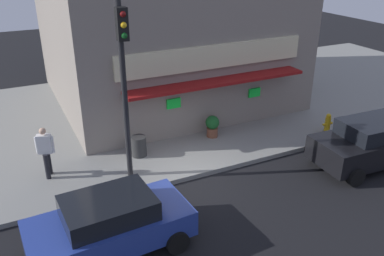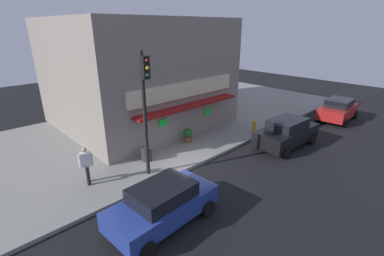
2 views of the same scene
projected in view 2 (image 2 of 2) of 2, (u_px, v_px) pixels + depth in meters
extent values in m
plane|color=black|center=(188.00, 171.00, 13.81)|extent=(60.36, 60.36, 0.00)
cube|color=gray|center=(123.00, 136.00, 18.02)|extent=(40.24, 12.55, 0.17)
cube|color=gray|center=(138.00, 72.00, 19.52)|extent=(10.61, 9.96, 7.25)
cube|color=beige|center=(186.00, 90.00, 16.26)|extent=(8.07, 0.16, 0.92)
cube|color=maroon|center=(190.00, 106.00, 16.35)|extent=(7.64, 0.90, 0.12)
cube|color=#19E53F|center=(163.00, 123.00, 15.72)|extent=(0.58, 0.08, 0.40)
cube|color=#19E53F|center=(208.00, 112.00, 18.22)|extent=(0.56, 0.08, 0.39)
cylinder|color=black|center=(145.00, 117.00, 12.29)|extent=(0.18, 0.18, 5.79)
cube|color=black|center=(145.00, 68.00, 11.33)|extent=(0.32, 0.28, 0.95)
sphere|color=maroon|center=(147.00, 61.00, 11.13)|extent=(0.18, 0.18, 0.18)
sphere|color=yellow|center=(147.00, 68.00, 11.23)|extent=(0.18, 0.18, 0.18)
sphere|color=#0F4C19|center=(148.00, 75.00, 11.34)|extent=(0.18, 0.18, 0.18)
cylinder|color=gold|center=(254.00, 127.00, 18.50)|extent=(0.23, 0.23, 0.66)
sphere|color=gold|center=(254.00, 121.00, 18.36)|extent=(0.20, 0.20, 0.20)
cylinder|color=gold|center=(252.00, 127.00, 18.37)|extent=(0.12, 0.10, 0.10)
cylinder|color=gold|center=(255.00, 126.00, 18.60)|extent=(0.12, 0.10, 0.10)
cylinder|color=#2D2D2D|center=(147.00, 154.00, 14.46)|extent=(0.55, 0.55, 0.76)
cylinder|color=black|center=(88.00, 173.00, 12.44)|extent=(0.20, 0.20, 0.89)
cylinder|color=black|center=(88.00, 176.00, 12.18)|extent=(0.20, 0.20, 0.89)
cube|color=silver|center=(86.00, 159.00, 12.04)|extent=(0.51, 0.38, 0.65)
sphere|color=tan|center=(84.00, 150.00, 11.87)|extent=(0.22, 0.22, 0.22)
cylinder|color=silver|center=(80.00, 161.00, 11.95)|extent=(0.13, 0.13, 0.58)
cylinder|color=silver|center=(92.00, 159.00, 12.14)|extent=(0.13, 0.13, 0.58)
cylinder|color=brown|center=(188.00, 139.00, 16.78)|extent=(0.46, 0.46, 0.39)
sphere|color=#195623|center=(188.00, 133.00, 16.62)|extent=(0.56, 0.56, 0.56)
cube|color=black|center=(286.00, 134.00, 16.49)|extent=(4.48, 2.11, 0.86)
cube|color=black|center=(288.00, 124.00, 16.24)|extent=(2.45, 1.71, 0.55)
cylinder|color=black|center=(285.00, 131.00, 18.25)|extent=(0.65, 0.25, 0.64)
cylinder|color=black|center=(313.00, 139.00, 16.91)|extent=(0.65, 0.25, 0.64)
cylinder|color=black|center=(257.00, 143.00, 16.37)|extent=(0.65, 0.25, 0.64)
cylinder|color=black|center=(286.00, 153.00, 15.03)|extent=(0.65, 0.25, 0.64)
cube|color=navy|center=(163.00, 207.00, 10.01)|extent=(4.25, 2.10, 0.72)
cube|color=black|center=(162.00, 192.00, 9.79)|extent=(2.32, 1.70, 0.53)
cylinder|color=black|center=(174.00, 189.00, 11.74)|extent=(0.65, 0.25, 0.64)
cylinder|color=black|center=(208.00, 208.00, 10.52)|extent=(0.65, 0.25, 0.64)
cylinder|color=black|center=(115.00, 222.00, 9.76)|extent=(0.65, 0.25, 0.64)
cylinder|color=black|center=(148.00, 250.00, 8.54)|extent=(0.65, 0.25, 0.64)
cube|color=#AD1E1E|center=(338.00, 111.00, 21.08)|extent=(4.13, 2.10, 0.81)
cube|color=black|center=(339.00, 103.00, 20.85)|extent=(2.26, 1.70, 0.54)
cylinder|color=black|center=(330.00, 110.00, 22.80)|extent=(0.65, 0.25, 0.64)
cylinder|color=black|center=(355.00, 115.00, 21.58)|extent=(0.65, 0.25, 0.64)
cylinder|color=black|center=(318.00, 118.00, 20.87)|extent=(0.65, 0.25, 0.64)
cylinder|color=black|center=(345.00, 123.00, 19.66)|extent=(0.65, 0.25, 0.64)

